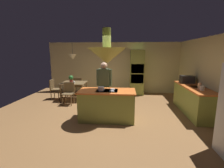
{
  "coord_description": "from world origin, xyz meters",
  "views": [
    {
      "loc": [
        0.54,
        -4.95,
        2.02
      ],
      "look_at": [
        0.1,
        0.4,
        1.0
      ],
      "focal_mm": 26.21,
      "sensor_mm": 36.0,
      "label": 1
    }
  ],
  "objects_px": {
    "potted_plant_on_table": "(71,78)",
    "person_at_island": "(104,84)",
    "oven_tower": "(137,73)",
    "cup_on_table": "(74,82)",
    "canister_sugar": "(200,86)",
    "kitchen_island": "(107,105)",
    "chair_by_back_wall": "(79,85)",
    "chair_at_corner": "(54,88)",
    "cooking_pot_on_cooktop": "(101,89)",
    "canister_flour": "(202,88)",
    "chair_facing_island": "(69,92)",
    "dining_table": "(74,85)",
    "microwave_on_counter": "(187,79)"
  },
  "relations": [
    {
      "from": "cup_on_table",
      "to": "canister_sugar",
      "type": "xyz_separation_m",
      "value": [
        4.45,
        -1.45,
        0.21
      ]
    },
    {
      "from": "chair_by_back_wall",
      "to": "microwave_on_counter",
      "type": "bearing_deg",
      "value": 163.9
    },
    {
      "from": "chair_facing_island",
      "to": "cup_on_table",
      "type": "distance_m",
      "value": 0.55
    },
    {
      "from": "oven_tower",
      "to": "canister_flour",
      "type": "bearing_deg",
      "value": -59.97
    },
    {
      "from": "cooking_pot_on_cooktop",
      "to": "oven_tower",
      "type": "bearing_deg",
      "value": 69.52
    },
    {
      "from": "kitchen_island",
      "to": "oven_tower",
      "type": "bearing_deg",
      "value": 71.26
    },
    {
      "from": "potted_plant_on_table",
      "to": "chair_facing_island",
      "type": "bearing_deg",
      "value": -80.01
    },
    {
      "from": "kitchen_island",
      "to": "cup_on_table",
      "type": "height_order",
      "value": "kitchen_island"
    },
    {
      "from": "kitchen_island",
      "to": "chair_by_back_wall",
      "type": "xyz_separation_m",
      "value": [
        -1.7,
        2.79,
        0.04
      ]
    },
    {
      "from": "oven_tower",
      "to": "chair_by_back_wall",
      "type": "relative_size",
      "value": 2.49
    },
    {
      "from": "chair_facing_island",
      "to": "chair_at_corner",
      "type": "distance_m",
      "value": 1.13
    },
    {
      "from": "potted_plant_on_table",
      "to": "microwave_on_counter",
      "type": "height_order",
      "value": "microwave_on_counter"
    },
    {
      "from": "chair_at_corner",
      "to": "chair_by_back_wall",
      "type": "bearing_deg",
      "value": -52.36
    },
    {
      "from": "kitchen_island",
      "to": "cooking_pot_on_cooktop",
      "type": "relative_size",
      "value": 9.42
    },
    {
      "from": "chair_by_back_wall",
      "to": "chair_facing_island",
      "type": "bearing_deg",
      "value": 90.0
    },
    {
      "from": "canister_sugar",
      "to": "cooking_pot_on_cooktop",
      "type": "height_order",
      "value": "canister_sugar"
    },
    {
      "from": "chair_facing_island",
      "to": "canister_sugar",
      "type": "bearing_deg",
      "value": -12.37
    },
    {
      "from": "oven_tower",
      "to": "dining_table",
      "type": "bearing_deg",
      "value": -157.79
    },
    {
      "from": "potted_plant_on_table",
      "to": "person_at_island",
      "type": "bearing_deg",
      "value": -41.11
    },
    {
      "from": "chair_facing_island",
      "to": "canister_flour",
      "type": "xyz_separation_m",
      "value": [
        4.54,
        -1.18,
        0.48
      ]
    },
    {
      "from": "kitchen_island",
      "to": "cup_on_table",
      "type": "distance_m",
      "value": 2.49
    },
    {
      "from": "oven_tower",
      "to": "cup_on_table",
      "type": "bearing_deg",
      "value": -153.05
    },
    {
      "from": "chair_at_corner",
      "to": "kitchen_island",
      "type": "bearing_deg",
      "value": -128.97
    },
    {
      "from": "canister_flour",
      "to": "cooking_pot_on_cooktop",
      "type": "height_order",
      "value": "canister_flour"
    },
    {
      "from": "chair_at_corner",
      "to": "canister_flour",
      "type": "xyz_separation_m",
      "value": [
        5.44,
        -1.87,
        0.48
      ]
    },
    {
      "from": "person_at_island",
      "to": "microwave_on_counter",
      "type": "relative_size",
      "value": 3.73
    },
    {
      "from": "chair_facing_island",
      "to": "cooking_pot_on_cooktop",
      "type": "distance_m",
      "value": 2.23
    },
    {
      "from": "dining_table",
      "to": "canister_sugar",
      "type": "xyz_separation_m",
      "value": [
        4.54,
        -1.69,
        0.36
      ]
    },
    {
      "from": "person_at_island",
      "to": "oven_tower",
      "type": "bearing_deg",
      "value": 63.35
    },
    {
      "from": "kitchen_island",
      "to": "cooking_pot_on_cooktop",
      "type": "height_order",
      "value": "cooking_pot_on_cooktop"
    },
    {
      "from": "canister_sugar",
      "to": "cooking_pot_on_cooktop",
      "type": "xyz_separation_m",
      "value": [
        -3.0,
        -0.54,
        -0.02
      ]
    },
    {
      "from": "person_at_island",
      "to": "cooking_pot_on_cooktop",
      "type": "distance_m",
      "value": 0.83
    },
    {
      "from": "canister_sugar",
      "to": "kitchen_island",
      "type": "bearing_deg",
      "value": -171.72
    },
    {
      "from": "person_at_island",
      "to": "chair_at_corner",
      "type": "relative_size",
      "value": 1.97
    },
    {
      "from": "oven_tower",
      "to": "dining_table",
      "type": "height_order",
      "value": "oven_tower"
    },
    {
      "from": "canister_sugar",
      "to": "chair_facing_island",
      "type": "bearing_deg",
      "value": 167.63
    },
    {
      "from": "kitchen_island",
      "to": "canister_sugar",
      "type": "xyz_separation_m",
      "value": [
        2.84,
        0.41,
        0.55
      ]
    },
    {
      "from": "cooking_pot_on_cooktop",
      "to": "person_at_island",
      "type": "bearing_deg",
      "value": 91.13
    },
    {
      "from": "chair_at_corner",
      "to": "canister_flour",
      "type": "distance_m",
      "value": 5.77
    },
    {
      "from": "canister_sugar",
      "to": "cooking_pot_on_cooktop",
      "type": "relative_size",
      "value": 1.1
    },
    {
      "from": "kitchen_island",
      "to": "person_at_island",
      "type": "distance_m",
      "value": 0.89
    },
    {
      "from": "chair_at_corner",
      "to": "potted_plant_on_table",
      "type": "xyz_separation_m",
      "value": [
        0.77,
        0.04,
        0.42
      ]
    },
    {
      "from": "person_at_island",
      "to": "chair_facing_island",
      "type": "xyz_separation_m",
      "value": [
        -1.52,
        0.71,
        -0.48
      ]
    },
    {
      "from": "kitchen_island",
      "to": "chair_at_corner",
      "type": "xyz_separation_m",
      "value": [
        -2.6,
        2.1,
        0.04
      ]
    },
    {
      "from": "chair_facing_island",
      "to": "microwave_on_counter",
      "type": "relative_size",
      "value": 1.89
    },
    {
      "from": "dining_table",
      "to": "cooking_pot_on_cooktop",
      "type": "xyz_separation_m",
      "value": [
        1.54,
        -2.23,
        0.34
      ]
    },
    {
      "from": "chair_facing_island",
      "to": "chair_at_corner",
      "type": "height_order",
      "value": "same"
    },
    {
      "from": "oven_tower",
      "to": "potted_plant_on_table",
      "type": "xyz_separation_m",
      "value": [
        -2.93,
        -1.1,
        -0.15
      ]
    },
    {
      "from": "chair_at_corner",
      "to": "cooking_pot_on_cooktop",
      "type": "xyz_separation_m",
      "value": [
        2.44,
        -2.23,
        0.49
      ]
    },
    {
      "from": "potted_plant_on_table",
      "to": "kitchen_island",
      "type": "bearing_deg",
      "value": -49.51
    }
  ]
}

